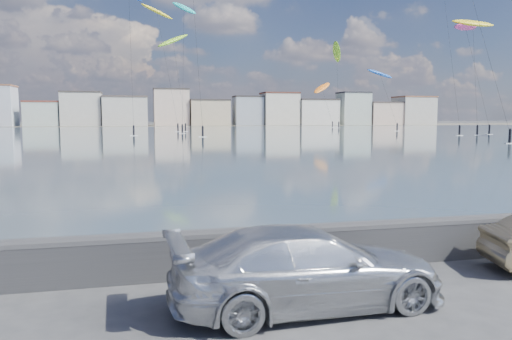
% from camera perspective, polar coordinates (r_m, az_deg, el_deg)
% --- Properties ---
extents(ground, '(700.00, 700.00, 0.00)m').
position_cam_1_polar(ground, '(8.87, -0.32, -17.24)').
color(ground, '#333335').
rests_on(ground, ground).
extents(bay_water, '(500.00, 177.00, 0.00)m').
position_cam_1_polar(bay_water, '(99.51, -12.34, 3.98)').
color(bay_water, '#435B64').
rests_on(bay_water, ground).
extents(far_shore_strip, '(500.00, 60.00, 0.00)m').
position_cam_1_polar(far_shore_strip, '(207.97, -12.92, 5.02)').
color(far_shore_strip, '#4C473D').
rests_on(far_shore_strip, ground).
extents(seawall, '(400.00, 0.36, 1.08)m').
position_cam_1_polar(seawall, '(11.18, -3.49, -9.11)').
color(seawall, '#28282B').
rests_on(seawall, ground).
extents(far_buildings, '(240.79, 13.26, 14.60)m').
position_cam_1_polar(far_buildings, '(193.97, -12.54, 6.74)').
color(far_buildings, beige).
rests_on(far_buildings, ground).
extents(car_silver, '(5.23, 2.32, 1.49)m').
position_cam_1_polar(car_silver, '(9.42, 5.92, -11.01)').
color(car_silver, silver).
rests_on(car_silver, ground).
extents(kitesurfer_2, '(8.58, 9.80, 22.57)m').
position_cam_1_polar(kitesurfer_2, '(113.61, 22.86, 14.65)').
color(kitesurfer_2, '#E5338C').
rests_on(kitesurfer_2, ground).
extents(kitesurfer_3, '(9.07, 9.89, 23.40)m').
position_cam_1_polar(kitesurfer_3, '(112.61, 23.54, 14.98)').
color(kitesurfer_3, yellow).
rests_on(kitesurfer_3, ground).
extents(kitesurfer_6, '(6.23, 13.02, 27.76)m').
position_cam_1_polar(kitesurfer_6, '(165.81, 9.21, 13.11)').
color(kitesurfer_6, '#8CD826').
rests_on(kitesurfer_6, ground).
extents(kitesurfer_10, '(8.71, 14.87, 16.26)m').
position_cam_1_polar(kitesurfer_10, '(137.02, 14.00, 10.53)').
color(kitesurfer_10, blue).
rests_on(kitesurfer_10, ground).
extents(kitesurfer_13, '(8.60, 12.97, 15.73)m').
position_cam_1_polar(kitesurfer_13, '(171.11, 7.56, 9.23)').
color(kitesurfer_13, orange).
rests_on(kitesurfer_13, ground).
extents(kitesurfer_15, '(9.37, 11.35, 24.20)m').
position_cam_1_polar(kitesurfer_15, '(125.79, -9.46, 14.30)').
color(kitesurfer_15, '#8CD826').
rests_on(kitesurfer_15, ground).
extents(kitesurfer_16, '(8.53, 17.81, 32.14)m').
position_cam_1_polar(kitesurfer_16, '(134.12, -11.23, 17.16)').
color(kitesurfer_16, yellow).
rests_on(kitesurfer_16, ground).
extents(kitesurfer_18, '(6.17, 11.89, 29.28)m').
position_cam_1_polar(kitesurfer_18, '(115.06, -8.24, 17.59)').
color(kitesurfer_18, '#19BFBF').
rests_on(kitesurfer_18, ground).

